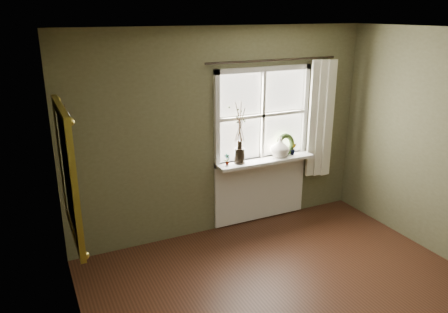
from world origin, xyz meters
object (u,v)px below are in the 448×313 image
(dark_jug, at_px, (240,156))
(gilt_mirror, at_px, (67,173))
(cream_vase, at_px, (280,147))
(wreath, at_px, (285,147))

(dark_jug, xyz_separation_m, gilt_mirror, (-2.13, -0.83, 0.39))
(cream_vase, distance_m, gilt_mirror, 2.87)
(wreath, bearing_deg, dark_jug, 173.75)
(dark_jug, distance_m, wreath, 0.71)
(cream_vase, xyz_separation_m, wreath, (0.11, 0.04, -0.02))
(wreath, xyz_separation_m, gilt_mirror, (-2.84, -0.87, 0.38))
(wreath, distance_m, gilt_mirror, 2.99)
(cream_vase, bearing_deg, wreath, 19.61)
(dark_jug, bearing_deg, wreath, 3.22)
(cream_vase, height_order, wreath, wreath)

